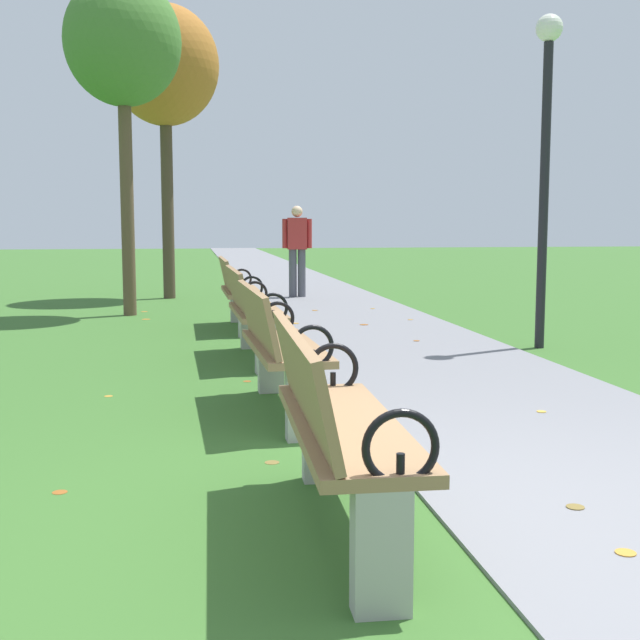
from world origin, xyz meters
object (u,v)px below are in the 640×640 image
(park_bench_1, at_px, (334,425))
(tree_1, at_px, (123,45))
(park_bench_3, at_px, (252,311))
(lamp_post, at_px, (546,130))
(park_bench_4, at_px, (238,291))
(park_bench_2, at_px, (277,346))
(tree_2, at_px, (165,68))
(pedestrian_walking, at_px, (297,246))

(park_bench_1, bearing_deg, tree_1, 99.44)
(park_bench_3, xyz_separation_m, lamp_post, (3.12, 0.30, 1.82))
(tree_1, bearing_deg, park_bench_1, -80.56)
(park_bench_3, distance_m, park_bench_4, 2.38)
(park_bench_1, relative_size, park_bench_3, 1.00)
(park_bench_2, bearing_deg, tree_2, 95.95)
(pedestrian_walking, height_order, lamp_post, lamp_post)
(tree_1, bearing_deg, tree_2, 79.18)
(park_bench_3, relative_size, pedestrian_walking, 0.99)
(park_bench_2, height_order, tree_1, tree_1)
(park_bench_1, height_order, pedestrian_walking, pedestrian_walking)
(pedestrian_walking, bearing_deg, park_bench_3, -101.27)
(park_bench_1, height_order, tree_1, tree_1)
(tree_2, bearing_deg, lamp_post, -58.16)
(park_bench_2, relative_size, lamp_post, 0.46)
(park_bench_2, bearing_deg, park_bench_4, 90.00)
(park_bench_1, height_order, park_bench_3, same)
(park_bench_3, height_order, tree_1, tree_1)
(pedestrian_walking, relative_size, lamp_post, 0.47)
(pedestrian_walking, distance_m, lamp_post, 6.68)
(park_bench_3, relative_size, tree_2, 0.32)
(park_bench_3, height_order, pedestrian_walking, pedestrian_walking)
(tree_2, xyz_separation_m, lamp_post, (4.08, -6.56, -1.70))
(lamp_post, bearing_deg, park_bench_4, 146.29)
(park_bench_4, height_order, lamp_post, lamp_post)
(tree_1, height_order, tree_2, tree_2)
(park_bench_2, relative_size, tree_1, 0.34)
(tree_1, bearing_deg, park_bench_2, -77.35)
(tree_2, bearing_deg, park_bench_4, -77.95)
(park_bench_2, bearing_deg, pedestrian_walking, 81.62)
(park_bench_4, xyz_separation_m, tree_1, (-1.46, 1.83, 3.34))
(park_bench_1, bearing_deg, pedestrian_walking, 83.31)
(park_bench_1, relative_size, tree_1, 0.34)
(park_bench_1, height_order, tree_2, tree_2)
(park_bench_2, xyz_separation_m, park_bench_3, (-0.00, 2.32, 0.00))
(park_bench_1, distance_m, pedestrian_walking, 11.26)
(park_bench_2, height_order, park_bench_4, same)
(lamp_post, bearing_deg, tree_1, 139.55)
(park_bench_4, relative_size, lamp_post, 0.46)
(park_bench_4, relative_size, pedestrian_walking, 0.99)
(park_bench_4, xyz_separation_m, lamp_post, (3.12, -2.08, 1.82))
(park_bench_3, xyz_separation_m, pedestrian_walking, (1.31, 6.57, 0.44))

